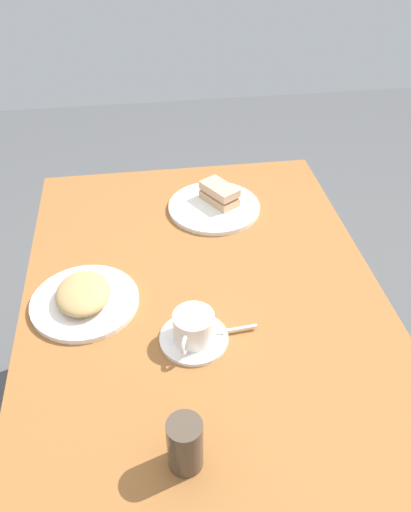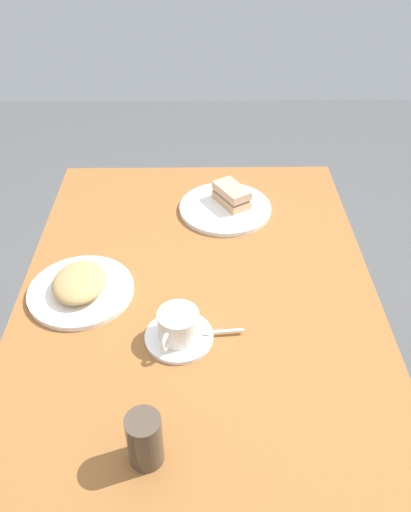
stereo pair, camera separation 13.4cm
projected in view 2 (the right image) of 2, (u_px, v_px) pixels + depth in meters
The scene contains 10 objects.
ground_plane at pixel (200, 454), 1.76m from camera, with size 6.00×6.00×0.00m, color #515253.
dining_table at pixel (198, 319), 1.34m from camera, with size 1.23×0.88×0.76m.
sandwich_plate at pixel (225, 208), 1.55m from camera, with size 0.27×0.27×0.01m, color white.
sandwich_front at pixel (231, 195), 1.54m from camera, with size 0.13×0.12×0.06m.
coffee_saucer at pixel (179, 337), 1.16m from camera, with size 0.15×0.15×0.01m, color white.
coffee_cup at pixel (178, 325), 1.13m from camera, with size 0.12×0.09×0.07m.
spoon at pixel (215, 332), 1.16m from camera, with size 0.02×0.10×0.01m.
side_plate at pixel (81, 291), 1.27m from camera, with size 0.26×0.26×0.01m, color white.
side_food_pile at pixel (79, 282), 1.25m from camera, with size 0.16×0.13×0.04m, color tan.
drinking_glass at pixel (145, 440), 0.90m from camera, with size 0.06×0.06×0.12m, color #493B2F.
Camera 2 is at (0.93, 0.01, 1.63)m, focal length 36.29 mm.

